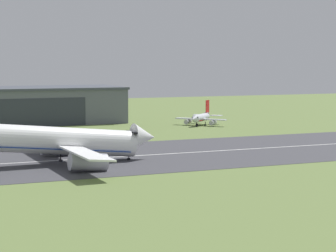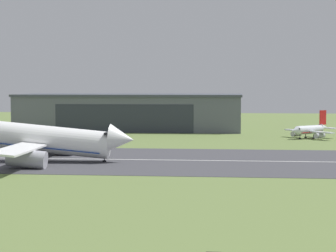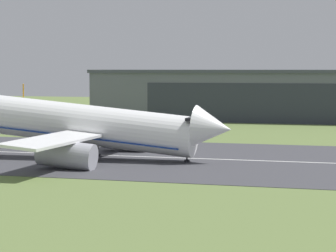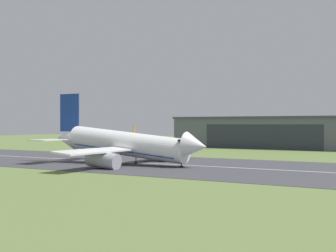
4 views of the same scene
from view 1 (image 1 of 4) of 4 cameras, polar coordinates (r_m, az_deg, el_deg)
ground_plane at (r=117.53m, az=11.03°, el=-6.17°), size 623.11×623.11×0.00m
runway_strip at (r=169.16m, az=-0.34°, el=-2.47°), size 383.11×54.05×0.06m
runway_centreline at (r=169.15m, az=-0.34°, el=-2.46°), size 344.80×0.70×0.01m
hangar_building at (r=258.84m, az=-13.69°, el=1.73°), size 86.79×33.47×14.07m
airplane_landing at (r=154.20m, az=-9.23°, el=-1.37°), size 48.64×53.02×19.53m
airplane_parked_centre at (r=246.05m, az=2.91°, el=0.71°), size 17.85×18.28×9.21m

